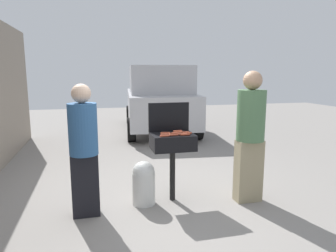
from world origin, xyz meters
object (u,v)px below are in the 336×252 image
at_px(propane_tank, 144,182).
at_px(hot_dog_7, 165,136).
at_px(hot_dog_6, 177,131).
at_px(hot_dog_9, 165,133).
at_px(hot_dog_0, 176,133).
at_px(bbq_grill, 173,144).
at_px(hot_dog_1, 173,135).
at_px(hot_dog_3, 185,135).
at_px(hot_dog_4, 178,132).
at_px(hot_dog_10, 183,134).
at_px(hot_dog_8, 173,134).
at_px(person_left, 84,146).
at_px(hot_dog_11, 187,133).
at_px(person_right, 250,132).
at_px(parked_minivan, 159,98).
at_px(hot_dog_2, 165,134).
at_px(hot_dog_5, 185,132).

bearing_deg(propane_tank, hot_dog_7, -24.43).
distance_m(hot_dog_6, propane_tank, 0.87).
bearing_deg(hot_dog_9, hot_dog_0, -14.67).
height_order(bbq_grill, hot_dog_1, hot_dog_1).
relative_size(hot_dog_1, hot_dog_3, 1.00).
height_order(bbq_grill, hot_dog_6, hot_dog_6).
distance_m(hot_dog_4, hot_dog_9, 0.20).
distance_m(hot_dog_9, hot_dog_10, 0.25).
distance_m(hot_dog_4, hot_dog_6, 0.07).
relative_size(hot_dog_3, hot_dog_10, 1.00).
height_order(hot_dog_8, person_left, person_left).
height_order(hot_dog_11, person_right, person_right).
height_order(hot_dog_9, hot_dog_11, same).
bearing_deg(bbq_grill, hot_dog_0, -10.27).
height_order(hot_dog_6, parked_minivan, parked_minivan).
xyz_separation_m(hot_dog_2, hot_dog_11, (0.32, 0.01, 0.00)).
bearing_deg(person_left, hot_dog_9, 23.31).
bearing_deg(propane_tank, hot_dog_5, 5.08).
bearing_deg(hot_dog_1, hot_dog_9, 115.22).
height_order(hot_dog_2, hot_dog_11, same).
height_order(hot_dog_1, hot_dog_2, same).
height_order(hot_dog_5, hot_dog_10, same).
bearing_deg(hot_dog_5, hot_dog_9, 176.68).
xyz_separation_m(hot_dog_3, hot_dog_5, (0.04, 0.16, 0.00)).
height_order(hot_dog_10, person_left, person_left).
bearing_deg(hot_dog_0, hot_dog_9, 165.33).
bearing_deg(hot_dog_1, person_right, -8.27).
relative_size(hot_dog_5, parked_minivan, 0.03).
relative_size(hot_dog_1, person_left, 0.08).
relative_size(hot_dog_11, person_right, 0.07).
relative_size(hot_dog_8, hot_dog_9, 1.00).
xyz_separation_m(hot_dog_2, hot_dog_8, (0.12, 0.03, 0.00)).
bearing_deg(hot_dog_3, hot_dog_9, 143.52).
height_order(hot_dog_6, person_left, person_left).
xyz_separation_m(hot_dog_7, hot_dog_8, (0.15, 0.12, 0.00)).
xyz_separation_m(hot_dog_11, parked_minivan, (0.77, 5.36, 0.04)).
xyz_separation_m(hot_dog_10, parked_minivan, (0.85, 5.40, 0.04)).
distance_m(hot_dog_0, hot_dog_3, 0.16).
xyz_separation_m(bbq_grill, hot_dog_6, (0.11, 0.13, 0.16)).
distance_m(hot_dog_7, hot_dog_9, 0.20).
bearing_deg(hot_dog_3, person_left, -177.56).
height_order(hot_dog_0, hot_dog_8, same).
bearing_deg(hot_dog_7, hot_dog_11, 16.49).
bearing_deg(hot_dog_1, bbq_grill, 79.62).
height_order(hot_dog_6, hot_dog_10, same).
bearing_deg(hot_dog_10, hot_dog_2, 172.29).
xyz_separation_m(hot_dog_0, person_left, (-1.25, -0.20, -0.07)).
height_order(hot_dog_4, hot_dog_7, same).
height_order(hot_dog_5, parked_minivan, parked_minivan).
distance_m(hot_dog_3, hot_dog_8, 0.18).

